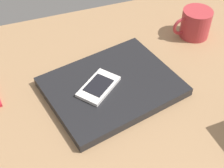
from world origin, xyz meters
TOP-DOWN VIEW (x-y plane):
  - desk_surface at (0.00, 0.00)cm, footprint 120.00×80.00cm
  - laptop_closed at (6.86, -1.44)cm, footprint 36.22×31.00cm
  - cell_phone_on_laptop at (10.52, -1.03)cm, footprint 12.46×11.74cm
  - coffee_mug at (-24.31, -14.89)cm, footprint 11.90×8.72cm

SIDE VIEW (x-z plane):
  - desk_surface at x=0.00cm, z-range 0.00..3.00cm
  - laptop_closed at x=6.86cm, z-range 3.00..5.26cm
  - cell_phone_on_laptop at x=10.52cm, z-range 5.23..6.26cm
  - coffee_mug at x=-24.31cm, z-range 3.00..11.47cm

